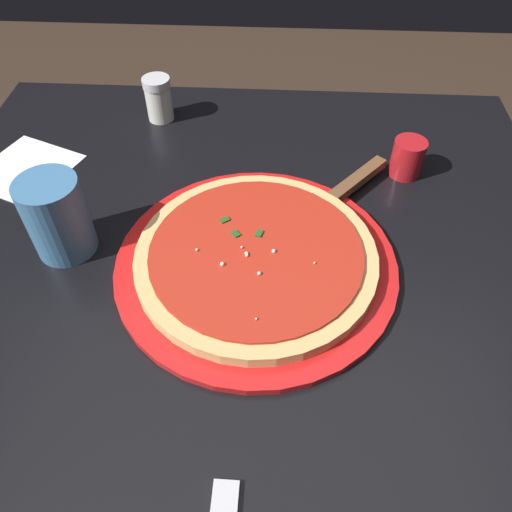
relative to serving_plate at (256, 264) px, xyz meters
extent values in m
plane|color=#38281E|center=(-0.04, 0.03, -0.76)|extent=(5.00, 5.00, 0.00)
cube|color=black|center=(0.37, -0.35, -0.40)|extent=(0.06, 0.06, 0.73)
cube|color=black|center=(0.37, 0.41, -0.40)|extent=(0.06, 0.06, 0.73)
cube|color=black|center=(-0.04, 0.03, -0.02)|extent=(0.95, 0.90, 0.03)
cylinder|color=red|center=(0.00, 0.00, 0.00)|extent=(0.36, 0.36, 0.01)
cylinder|color=#DBB26B|center=(0.00, 0.00, 0.01)|extent=(0.30, 0.30, 0.02)
cylinder|color=red|center=(0.00, 0.00, 0.02)|extent=(0.27, 0.27, 0.00)
sphere|color=#EFEACC|center=(0.00, 0.07, 0.03)|extent=(0.00, 0.00, 0.00)
sphere|color=#EFEACC|center=(-0.01, 0.01, 0.03)|extent=(0.00, 0.00, 0.00)
sphere|color=#EFEACC|center=(-0.02, -0.07, 0.03)|extent=(0.00, 0.00, 0.00)
sphere|color=#EFEACC|center=(-0.03, -0.01, 0.03)|extent=(0.00, 0.00, 0.00)
sphere|color=#EFEACC|center=(0.00, -0.02, 0.03)|extent=(0.01, 0.01, 0.01)
sphere|color=#EFEACC|center=(-0.03, 0.04, 0.03)|extent=(0.01, 0.01, 0.01)
sphere|color=#EFEACC|center=(0.00, 0.02, 0.03)|extent=(0.00, 0.00, 0.00)
sphere|color=#EFEACC|center=(-0.01, 0.01, 0.03)|extent=(0.00, 0.00, 0.00)
sphere|color=#EFEACC|center=(-0.10, -0.01, 0.03)|extent=(0.00, 0.00, 0.00)
cube|color=#23561E|center=(0.03, 0.02, 0.03)|extent=(0.01, 0.01, 0.00)
cube|color=#23561E|center=(0.03, 0.00, 0.03)|extent=(0.01, 0.01, 0.00)
cube|color=#23561E|center=(0.05, 0.04, 0.03)|extent=(0.01, 0.01, 0.00)
cube|color=silver|center=(0.07, -0.06, 0.01)|extent=(0.11, 0.11, 0.00)
cube|color=brown|center=(0.16, -0.14, 0.01)|extent=(0.11, 0.10, 0.01)
cylinder|color=teal|center=(0.02, 0.25, 0.05)|extent=(0.08, 0.08, 0.11)
cylinder|color=#B2191E|center=(0.20, -0.22, 0.02)|extent=(0.05, 0.05, 0.06)
cube|color=white|center=(0.18, 0.37, 0.00)|extent=(0.17, 0.17, 0.00)
cube|color=silver|center=(-0.28, 0.01, 0.00)|extent=(0.04, 0.02, 0.00)
cylinder|color=silver|center=(0.33, 0.18, 0.02)|extent=(0.04, 0.04, 0.06)
cylinder|color=silver|center=(0.33, 0.18, 0.06)|extent=(0.05, 0.05, 0.01)
camera|label=1|loc=(-0.42, -0.02, 0.48)|focal=35.07mm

